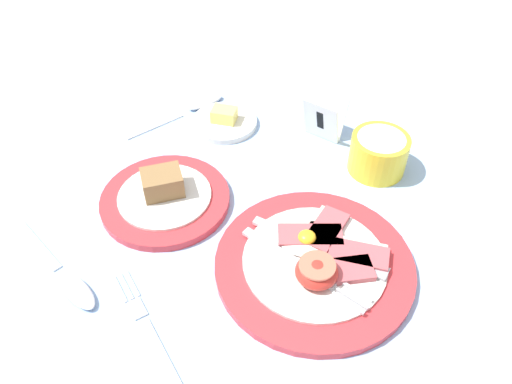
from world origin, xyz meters
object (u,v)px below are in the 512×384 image
teaspoon_near_cup (193,108)px  fork_on_cloth (149,332)px  butter_dish (224,121)px  number_card (324,118)px  sugar_cup (379,153)px  bread_plate (165,197)px  teaspoon_by_saucer (66,278)px  breakfast_plate (316,261)px

teaspoon_near_cup → fork_on_cloth: 0.44m
butter_dish → fork_on_cloth: (0.11, -0.39, -0.01)m
teaspoon_near_cup → number_card: bearing=-57.0°
sugar_cup → number_card: (-0.10, 0.04, 0.01)m
bread_plate → teaspoon_near_cup: 0.23m
butter_dish → teaspoon_by_saucer: (-0.03, -0.37, -0.00)m
sugar_cup → butter_dish: sugar_cup is taller
breakfast_plate → butter_dish: breakfast_plate is taller
bread_plate → butter_dish: 0.20m
sugar_cup → breakfast_plate: bearing=-94.6°
bread_plate → sugar_cup: 0.32m
teaspoon_by_saucer → teaspoon_near_cup: 0.39m
sugar_cup → butter_dish: (-0.26, -0.00, -0.02)m
number_card → teaspoon_by_saucer: size_ratio=0.39×
breakfast_plate → bread_plate: size_ratio=1.37×
number_card → bread_plate: bearing=-112.6°
sugar_cup → teaspoon_near_cup: sugar_cup is taller
breakfast_plate → bread_plate: 0.24m
sugar_cup → fork_on_cloth: size_ratio=0.53×
bread_plate → teaspoon_by_saucer: size_ratio=0.98×
breakfast_plate → fork_on_cloth: (-0.14, -0.17, -0.01)m
breakfast_plate → teaspoon_by_saucer: (-0.27, -0.15, -0.01)m
fork_on_cloth → number_card: bearing=-63.8°
number_card → teaspoon_by_saucer: 0.45m
number_card → butter_dish: bearing=-156.3°
teaspoon_near_cup → fork_on_cloth: teaspoon_near_cup is taller
butter_dish → sugar_cup: bearing=0.1°
teaspoon_by_saucer → fork_on_cloth: bearing=13.3°
number_card → teaspoon_by_saucer: number_card is taller
teaspoon_by_saucer → number_card: bearing=86.0°
butter_dish → teaspoon_near_cup: (-0.07, 0.01, -0.00)m
teaspoon_by_saucer → sugar_cup: bearing=72.5°
number_card → teaspoon_near_cup: size_ratio=0.41×
bread_plate → butter_dish: (-0.01, 0.20, -0.00)m
sugar_cup → number_card: bearing=158.2°
number_card → teaspoon_by_saucer: (-0.19, -0.41, -0.03)m
breakfast_plate → teaspoon_near_cup: (-0.32, 0.23, -0.01)m
number_card → fork_on_cloth: bearing=-87.7°
butter_dish → bread_plate: bearing=-87.0°
butter_dish → teaspoon_by_saucer: 0.37m
sugar_cup → number_card: number_card is taller
breakfast_plate → teaspoon_by_saucer: size_ratio=1.34×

